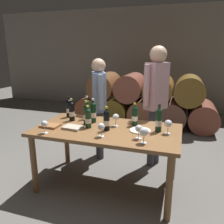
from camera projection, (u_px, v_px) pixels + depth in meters
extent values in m
plane|color=#66635E|center=(107.00, 185.00, 2.86)|extent=(14.00, 14.00, 0.00)
cube|color=gray|center=(155.00, 60.00, 6.34)|extent=(10.00, 0.24, 2.80)
cylinder|color=brown|center=(93.00, 107.00, 5.54)|extent=(0.60, 0.90, 0.60)
cylinder|color=brown|center=(118.00, 109.00, 5.35)|extent=(0.60, 0.90, 0.60)
cylinder|color=brown|center=(144.00, 111.00, 5.16)|extent=(0.60, 0.90, 0.60)
cylinder|color=brown|center=(172.00, 114.00, 4.98)|extent=(0.60, 0.90, 0.60)
cylinder|color=brown|center=(203.00, 116.00, 4.79)|extent=(0.60, 0.90, 0.60)
cylinder|color=brown|center=(105.00, 86.00, 5.30)|extent=(0.60, 0.90, 0.60)
cylinder|color=brown|center=(131.00, 87.00, 5.11)|extent=(0.60, 0.90, 0.60)
cylinder|color=brown|center=(159.00, 88.00, 4.93)|extent=(0.60, 0.90, 0.60)
cylinder|color=brown|center=(189.00, 90.00, 4.74)|extent=(0.60, 0.90, 0.60)
cube|color=brown|center=(107.00, 130.00, 2.66)|extent=(1.70, 0.90, 0.04)
cylinder|color=brown|center=(34.00, 165.00, 2.63)|extent=(0.07, 0.07, 0.72)
cylinder|color=brown|center=(169.00, 188.00, 2.18)|extent=(0.07, 0.07, 0.72)
cylinder|color=brown|center=(67.00, 140.00, 3.35)|extent=(0.07, 0.07, 0.72)
cylinder|color=brown|center=(173.00, 154.00, 2.89)|extent=(0.07, 0.07, 0.72)
cylinder|color=black|center=(69.00, 110.00, 3.10)|extent=(0.07, 0.07, 0.20)
sphere|color=black|center=(68.00, 102.00, 3.07)|extent=(0.07, 0.07, 0.07)
cylinder|color=black|center=(68.00, 100.00, 3.06)|extent=(0.03, 0.03, 0.06)
cylinder|color=black|center=(68.00, 97.00, 3.05)|extent=(0.03, 0.03, 0.02)
cylinder|color=silver|center=(69.00, 110.00, 3.10)|extent=(0.07, 0.07, 0.06)
cylinder|color=black|center=(72.00, 113.00, 2.93)|extent=(0.07, 0.07, 0.21)
sphere|color=black|center=(71.00, 105.00, 2.90)|extent=(0.07, 0.07, 0.07)
cylinder|color=black|center=(71.00, 103.00, 2.90)|extent=(0.03, 0.03, 0.06)
cylinder|color=tan|center=(71.00, 100.00, 2.89)|extent=(0.03, 0.03, 0.02)
cylinder|color=silver|center=(72.00, 114.00, 2.94)|extent=(0.07, 0.07, 0.06)
cylinder|color=black|center=(93.00, 114.00, 2.86)|extent=(0.07, 0.07, 0.22)
sphere|color=black|center=(93.00, 105.00, 2.83)|extent=(0.07, 0.07, 0.07)
cylinder|color=black|center=(93.00, 103.00, 2.82)|extent=(0.03, 0.03, 0.07)
cylinder|color=silver|center=(93.00, 100.00, 2.81)|extent=(0.03, 0.03, 0.02)
cylinder|color=silver|center=(93.00, 115.00, 2.86)|extent=(0.07, 0.07, 0.07)
cylinder|color=#19381E|center=(87.00, 111.00, 3.02)|extent=(0.07, 0.07, 0.22)
sphere|color=#19381E|center=(87.00, 103.00, 2.99)|extent=(0.07, 0.07, 0.07)
cylinder|color=#19381E|center=(87.00, 100.00, 2.98)|extent=(0.03, 0.03, 0.07)
cylinder|color=silver|center=(87.00, 97.00, 2.97)|extent=(0.03, 0.03, 0.02)
cylinder|color=silver|center=(87.00, 112.00, 3.02)|extent=(0.07, 0.07, 0.06)
cylinder|color=#19381E|center=(88.00, 120.00, 2.66)|extent=(0.07, 0.07, 0.19)
sphere|color=#19381E|center=(88.00, 112.00, 2.63)|extent=(0.07, 0.07, 0.07)
cylinder|color=#19381E|center=(88.00, 110.00, 2.63)|extent=(0.03, 0.03, 0.06)
cylinder|color=gold|center=(88.00, 106.00, 2.62)|extent=(0.03, 0.03, 0.02)
cylinder|color=silver|center=(88.00, 121.00, 2.66)|extent=(0.07, 0.07, 0.06)
cylinder|color=black|center=(159.00, 122.00, 2.53)|extent=(0.07, 0.07, 0.22)
sphere|color=black|center=(159.00, 112.00, 2.50)|extent=(0.07, 0.07, 0.07)
cylinder|color=black|center=(159.00, 110.00, 2.49)|extent=(0.03, 0.03, 0.07)
cylinder|color=black|center=(160.00, 105.00, 2.48)|extent=(0.03, 0.03, 0.03)
cylinder|color=silver|center=(159.00, 123.00, 2.53)|extent=(0.07, 0.07, 0.07)
cylinder|color=black|center=(86.00, 116.00, 2.79)|extent=(0.07, 0.07, 0.21)
sphere|color=black|center=(86.00, 107.00, 2.76)|extent=(0.07, 0.07, 0.07)
cylinder|color=black|center=(86.00, 105.00, 2.75)|extent=(0.03, 0.03, 0.07)
cylinder|color=gold|center=(86.00, 102.00, 2.74)|extent=(0.03, 0.03, 0.02)
cylinder|color=silver|center=(86.00, 117.00, 2.79)|extent=(0.07, 0.07, 0.06)
cylinder|color=black|center=(107.00, 122.00, 2.57)|extent=(0.07, 0.07, 0.20)
sphere|color=black|center=(107.00, 113.00, 2.55)|extent=(0.07, 0.07, 0.07)
cylinder|color=black|center=(107.00, 111.00, 2.54)|extent=(0.03, 0.03, 0.06)
cylinder|color=gold|center=(106.00, 108.00, 2.53)|extent=(0.03, 0.03, 0.02)
cylinder|color=silver|center=(107.00, 123.00, 2.58)|extent=(0.07, 0.07, 0.06)
cylinder|color=black|center=(135.00, 118.00, 2.75)|extent=(0.07, 0.07, 0.20)
sphere|color=black|center=(135.00, 109.00, 2.72)|extent=(0.07, 0.07, 0.07)
cylinder|color=black|center=(135.00, 107.00, 2.72)|extent=(0.03, 0.03, 0.06)
cylinder|color=gold|center=(135.00, 104.00, 2.70)|extent=(0.03, 0.03, 0.02)
cylinder|color=silver|center=(135.00, 118.00, 2.75)|extent=(0.07, 0.07, 0.06)
cylinder|color=white|center=(101.00, 136.00, 2.41)|extent=(0.06, 0.06, 0.00)
cylinder|color=white|center=(101.00, 133.00, 2.40)|extent=(0.01, 0.01, 0.07)
sphere|color=white|center=(101.00, 127.00, 2.38)|extent=(0.08, 0.08, 0.08)
cylinder|color=white|center=(168.00, 133.00, 2.49)|extent=(0.06, 0.06, 0.00)
cylinder|color=white|center=(168.00, 130.00, 2.48)|extent=(0.01, 0.01, 0.07)
sphere|color=white|center=(168.00, 124.00, 2.46)|extent=(0.08, 0.08, 0.08)
cylinder|color=white|center=(144.00, 143.00, 2.24)|extent=(0.06, 0.06, 0.00)
cylinder|color=white|center=(144.00, 139.00, 2.23)|extent=(0.01, 0.01, 0.07)
sphere|color=white|center=(144.00, 132.00, 2.21)|extent=(0.09, 0.09, 0.09)
cylinder|color=white|center=(116.00, 126.00, 2.74)|extent=(0.06, 0.06, 0.00)
cylinder|color=white|center=(116.00, 123.00, 2.73)|extent=(0.01, 0.01, 0.07)
sphere|color=white|center=(116.00, 117.00, 2.71)|extent=(0.08, 0.08, 0.08)
cylinder|color=white|center=(138.00, 138.00, 2.35)|extent=(0.06, 0.06, 0.00)
cylinder|color=white|center=(139.00, 135.00, 2.34)|extent=(0.01, 0.01, 0.07)
sphere|color=white|center=(139.00, 128.00, 2.32)|extent=(0.07, 0.07, 0.07)
cylinder|color=white|center=(45.00, 133.00, 2.51)|extent=(0.06, 0.06, 0.00)
cylinder|color=white|center=(45.00, 130.00, 2.50)|extent=(0.01, 0.01, 0.07)
sphere|color=white|center=(44.00, 124.00, 2.48)|extent=(0.07, 0.07, 0.07)
cube|color=#936038|center=(50.00, 126.00, 2.71)|extent=(0.23, 0.17, 0.03)
cube|color=#B2A893|center=(73.00, 127.00, 2.65)|extent=(0.23, 0.18, 0.03)
cylinder|color=white|center=(140.00, 130.00, 2.57)|extent=(0.24, 0.24, 0.01)
cylinder|color=#383842|center=(156.00, 136.00, 3.33)|extent=(0.11, 0.11, 0.85)
cylinder|color=#383842|center=(152.00, 138.00, 3.26)|extent=(0.11, 0.11, 0.85)
cube|color=#CC9EA8|center=(157.00, 86.00, 3.10)|extent=(0.32, 0.37, 0.64)
cylinder|color=#CC9EA8|center=(166.00, 83.00, 3.22)|extent=(0.08, 0.08, 0.54)
cylinder|color=#CC9EA8|center=(147.00, 85.00, 2.96)|extent=(0.08, 0.08, 0.54)
sphere|color=tan|center=(158.00, 54.00, 2.98)|extent=(0.23, 0.23, 0.23)
cylinder|color=#383842|center=(99.00, 133.00, 3.58)|extent=(0.11, 0.11, 0.77)
cylinder|color=#383842|center=(100.00, 135.00, 3.47)|extent=(0.11, 0.11, 0.77)
cube|color=#8499BC|center=(99.00, 92.00, 3.35)|extent=(0.31, 0.37, 0.58)
cylinder|color=#8499BC|center=(97.00, 88.00, 3.54)|extent=(0.08, 0.08, 0.49)
cylinder|color=#8499BC|center=(101.00, 92.00, 3.14)|extent=(0.08, 0.08, 0.49)
sphere|color=tan|center=(98.00, 66.00, 3.25)|extent=(0.21, 0.21, 0.21)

